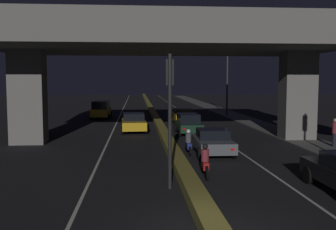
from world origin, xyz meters
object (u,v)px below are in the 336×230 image
object	(u,v)px
car_dark_green_third	(188,123)
traffic_light_left_of_median	(170,97)
street_lamp	(224,71)
car_taxi_yellow_second_oncoming	(101,109)
car_grey_second	(212,141)
car_taxi_yellow_fourth	(183,116)
car_taxi_yellow_lead_oncoming	(134,122)
motorcycle_red_filtering_near	(205,163)
pedestrian_on_sidewalk	(335,132)
motorcycle_blue_filtering_mid	(188,143)

from	to	relation	value
car_dark_green_third	traffic_light_left_of_median	bearing A→B (deg)	168.86
street_lamp	car_taxi_yellow_second_oncoming	xyz separation A→B (m)	(-13.71, -1.62, -4.13)
car_grey_second	car_taxi_yellow_fourth	size ratio (longest dim) A/B	0.91
car_grey_second	car_taxi_yellow_lead_oncoming	bearing A→B (deg)	25.14
street_lamp	car_taxi_yellow_fourth	distance (m)	10.65
car_taxi_yellow_second_oncoming	motorcycle_red_filtering_near	size ratio (longest dim) A/B	2.63
traffic_light_left_of_median	street_lamp	bearing A→B (deg)	73.52
traffic_light_left_of_median	pedestrian_on_sidewalk	size ratio (longest dim) A/B	2.98
car_grey_second	motorcycle_blue_filtering_mid	size ratio (longest dim) A/B	2.25
car_taxi_yellow_second_oncoming	motorcycle_blue_filtering_mid	size ratio (longest dim) A/B	2.45
street_lamp	pedestrian_on_sidewalk	distance (m)	22.16
car_taxi_yellow_lead_oncoming	motorcycle_blue_filtering_mid	size ratio (longest dim) A/B	2.20
car_taxi_yellow_fourth	motorcycle_red_filtering_near	world-z (taller)	car_taxi_yellow_fourth
car_taxi_yellow_second_oncoming	pedestrian_on_sidewalk	size ratio (longest dim) A/B	2.75
traffic_light_left_of_median	car_dark_green_third	bearing A→B (deg)	79.78
traffic_light_left_of_median	pedestrian_on_sidewalk	world-z (taller)	traffic_light_left_of_median
car_taxi_yellow_second_oncoming	motorcycle_red_filtering_near	bearing A→B (deg)	15.65
car_dark_green_third	car_taxi_yellow_second_oncoming	bearing A→B (deg)	29.45
car_grey_second	motorcycle_red_filtering_near	xyz separation A→B (m)	(-1.29, -5.02, -0.10)
car_taxi_yellow_fourth	pedestrian_on_sidewalk	distance (m)	15.66
car_grey_second	car_dark_green_third	xyz separation A→B (m)	(-0.26, 8.16, 0.10)
traffic_light_left_of_median	car_dark_green_third	distance (m)	15.21
car_taxi_yellow_fourth	car_taxi_yellow_lead_oncoming	size ratio (longest dim) A/B	1.12
car_taxi_yellow_second_oncoming	pedestrian_on_sidewalk	xyz separation A→B (m)	(15.49, -20.07, -0.02)
traffic_light_left_of_median	car_taxi_yellow_lead_oncoming	bearing A→B (deg)	95.08
car_taxi_yellow_lead_oncoming	pedestrian_on_sidewalk	size ratio (longest dim) A/B	2.47
car_grey_second	motorcycle_red_filtering_near	size ratio (longest dim) A/B	2.42
car_taxi_yellow_fourth	motorcycle_blue_filtering_mid	bearing A→B (deg)	174.01
traffic_light_left_of_median	car_taxi_yellow_lead_oncoming	size ratio (longest dim) A/B	1.21
car_dark_green_third	motorcycle_blue_filtering_mid	world-z (taller)	car_dark_green_third
car_grey_second	car_taxi_yellow_lead_oncoming	size ratio (longest dim) A/B	1.03
traffic_light_left_of_median	car_grey_second	distance (m)	7.69
street_lamp	car_dark_green_third	xyz separation A→B (m)	(-6.05, -14.70, -4.31)
car_dark_green_third	pedestrian_on_sidewalk	distance (m)	10.50
motorcycle_blue_filtering_mid	car_grey_second	bearing A→B (deg)	-98.25
car_grey_second	car_taxi_yellow_lead_oncoming	world-z (taller)	car_taxi_yellow_lead_oncoming
car_grey_second	motorcycle_blue_filtering_mid	distance (m)	1.32
car_taxi_yellow_lead_oncoming	car_taxi_yellow_fourth	bearing A→B (deg)	136.50
street_lamp	car_dark_green_third	size ratio (longest dim) A/B	2.12
car_dark_green_third	motorcycle_red_filtering_near	bearing A→B (deg)	174.60
car_grey_second	pedestrian_on_sidewalk	xyz separation A→B (m)	(7.57, 1.17, 0.26)
car_taxi_yellow_lead_oncoming	motorcycle_red_filtering_near	distance (m)	15.10
traffic_light_left_of_median	car_taxi_yellow_lead_oncoming	world-z (taller)	traffic_light_left_of_median
car_grey_second	car_dark_green_third	bearing A→B (deg)	2.85
traffic_light_left_of_median	motorcycle_red_filtering_near	distance (m)	3.61
car_taxi_yellow_lead_oncoming	motorcycle_red_filtering_near	bearing A→B (deg)	9.36
street_lamp	car_taxi_yellow_lead_oncoming	world-z (taller)	street_lamp
car_dark_green_third	car_taxi_yellow_second_oncoming	xyz separation A→B (m)	(-7.66, 13.08, 0.18)
car_taxi_yellow_second_oncoming	motorcycle_red_filtering_near	world-z (taller)	car_taxi_yellow_second_oncoming
street_lamp	motorcycle_blue_filtering_mid	world-z (taller)	street_lamp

